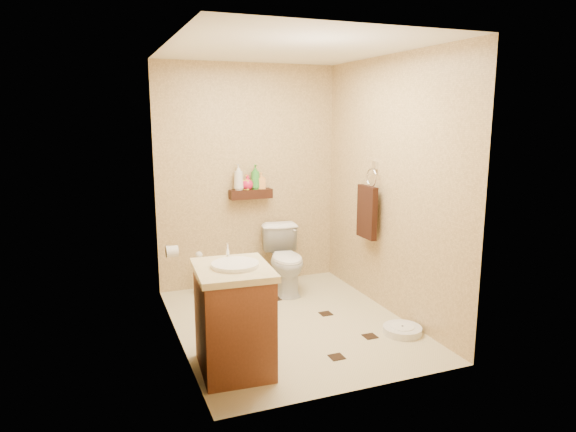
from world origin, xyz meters
name	(u,v)px	position (x,y,z in m)	size (l,w,h in m)	color
ground	(290,323)	(0.00, 0.00, 0.00)	(2.50, 2.50, 0.00)	beige
wall_back	(248,177)	(0.00, 1.25, 1.20)	(2.00, 0.04, 2.40)	tan
wall_front	(362,220)	(0.00, -1.25, 1.20)	(2.00, 0.04, 2.40)	tan
wall_left	(174,199)	(-1.00, 0.00, 1.20)	(0.04, 2.50, 2.40)	tan
wall_right	(390,187)	(1.00, 0.00, 1.20)	(0.04, 2.50, 2.40)	tan
ceiling	(291,48)	(0.00, 0.00, 2.40)	(2.00, 2.50, 0.02)	white
wall_shelf	(251,194)	(0.00, 1.17, 1.02)	(0.46, 0.14, 0.10)	#34180E
floor_accents	(295,324)	(0.03, -0.04, 0.00)	(1.24, 1.49, 0.01)	black
toilet	(285,260)	(0.27, 0.83, 0.35)	(0.39, 0.68, 0.69)	white
vanity	(234,317)	(-0.70, -0.65, 0.41)	(0.58, 0.68, 0.92)	brown
bathroom_scale	(402,330)	(0.82, -0.57, 0.03)	(0.40, 0.40, 0.07)	silver
toilet_brush	(200,279)	(-0.61, 1.07, 0.16)	(0.11, 0.11, 0.46)	#186053
towel_ring	(367,210)	(0.91, 0.25, 0.95)	(0.12, 0.30, 0.76)	silver
toilet_paper	(172,251)	(-0.94, 0.65, 0.60)	(0.12, 0.11, 0.12)	silver
bottle_a	(239,177)	(-0.13, 1.17, 1.21)	(0.11, 0.11, 0.28)	silver
bottle_b	(247,182)	(-0.04, 1.17, 1.15)	(0.07, 0.07, 0.16)	#FFEF35
bottle_c	(248,182)	(-0.03, 1.17, 1.15)	(0.12, 0.12, 0.16)	#D11842
bottle_d	(255,177)	(0.05, 1.17, 1.20)	(0.10, 0.10, 0.27)	green
bottle_e	(261,180)	(0.12, 1.17, 1.16)	(0.08, 0.08, 0.18)	#F09E50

